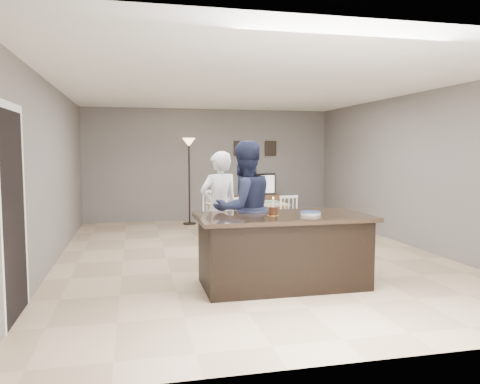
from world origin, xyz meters
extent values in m
plane|color=tan|center=(0.00, 0.00, 0.00)|extent=(8.00, 8.00, 0.00)
plane|color=slate|center=(0.00, 4.00, 1.35)|extent=(6.00, 0.00, 6.00)
plane|color=slate|center=(0.00, -4.00, 1.35)|extent=(6.00, 0.00, 6.00)
plane|color=slate|center=(-3.00, 0.00, 1.35)|extent=(0.00, 8.00, 8.00)
plane|color=slate|center=(3.00, 0.00, 1.35)|extent=(0.00, 8.00, 8.00)
plane|color=white|center=(0.00, 0.00, 2.70)|extent=(8.00, 8.00, 0.00)
cube|color=black|center=(0.00, -1.80, 0.42)|extent=(2.00, 1.00, 0.85)
cube|color=black|center=(0.00, -1.80, 0.88)|extent=(2.15, 1.10, 0.05)
cube|color=brown|center=(1.20, 3.77, 0.30)|extent=(1.20, 0.40, 0.60)
imported|color=black|center=(1.20, 3.84, 0.86)|extent=(0.91, 0.12, 0.53)
plane|color=orange|center=(1.20, 3.76, 0.87)|extent=(0.78, 0.00, 0.78)
cube|color=black|center=(0.75, 3.98, 1.75)|extent=(0.30, 0.02, 0.38)
cube|color=black|center=(1.55, 3.98, 1.75)|extent=(0.30, 0.02, 0.38)
plane|color=black|center=(-2.99, -2.30, 1.05)|extent=(0.00, 2.10, 2.10)
plane|color=white|center=(-2.99, -2.30, 2.14)|extent=(0.00, 1.02, 1.02)
imported|color=silver|center=(-0.57, -0.45, 0.84)|extent=(0.71, 0.56, 1.69)
imported|color=#1B213D|center=(-0.37, -1.25, 0.91)|extent=(1.05, 0.92, 1.83)
cylinder|color=yellow|center=(-0.14, -1.83, 0.90)|extent=(0.15, 0.15, 0.00)
cylinder|color=#3B1F10|center=(-0.14, -1.83, 0.95)|extent=(0.11, 0.11, 0.10)
cylinder|color=white|center=(-0.14, -1.83, 1.06)|extent=(0.02, 0.02, 0.11)
sphere|color=#FFBF4C|center=(-0.14, -1.83, 1.12)|extent=(0.02, 0.02, 0.02)
cylinder|color=white|center=(0.33, -1.89, 0.91)|extent=(0.25, 0.25, 0.01)
cylinder|color=white|center=(0.33, -1.89, 0.92)|extent=(0.25, 0.25, 0.01)
cylinder|color=white|center=(0.33, -1.89, 0.93)|extent=(0.25, 0.25, 0.01)
cylinder|color=#2D4B8C|center=(0.33, -1.89, 0.94)|extent=(0.26, 0.26, 0.00)
cube|color=tan|center=(0.31, 1.36, 0.67)|extent=(1.55, 0.98, 0.04)
cylinder|color=tan|center=(-0.31, 0.95, 0.33)|extent=(0.06, 0.06, 0.65)
cylinder|color=tan|center=(0.93, 1.77, 0.33)|extent=(0.06, 0.06, 0.65)
cube|color=#437961|center=(0.31, 1.36, 0.69)|extent=(1.31, 0.46, 0.01)
cube|color=silver|center=(-0.12, 0.66, 0.41)|extent=(0.42, 0.41, 0.04)
cylinder|color=silver|center=(-0.26, 0.50, 0.20)|extent=(0.03, 0.03, 0.39)
cylinder|color=silver|center=(0.02, 0.83, 0.20)|extent=(0.03, 0.03, 0.39)
cube|color=silver|center=(-0.10, 0.50, 0.87)|extent=(0.35, 0.07, 0.05)
cube|color=silver|center=(0.88, 0.77, 0.41)|extent=(0.42, 0.41, 0.04)
cylinder|color=silver|center=(0.74, 0.61, 0.20)|extent=(0.03, 0.03, 0.39)
cylinder|color=silver|center=(1.02, 0.94, 0.20)|extent=(0.03, 0.03, 0.39)
cube|color=silver|center=(0.90, 0.61, 0.87)|extent=(0.35, 0.07, 0.05)
cube|color=silver|center=(-0.26, 1.94, 0.41)|extent=(0.42, 0.41, 0.04)
cylinder|color=silver|center=(-0.12, 2.10, 0.20)|extent=(0.03, 0.03, 0.39)
cylinder|color=silver|center=(-0.40, 1.78, 0.20)|extent=(0.03, 0.03, 0.39)
cube|color=silver|center=(-0.28, 2.10, 0.87)|extent=(0.35, 0.07, 0.05)
cube|color=silver|center=(0.74, 2.05, 0.41)|extent=(0.42, 0.41, 0.04)
cylinder|color=silver|center=(0.88, 2.21, 0.20)|extent=(0.03, 0.03, 0.39)
cylinder|color=silver|center=(0.60, 1.89, 0.20)|extent=(0.03, 0.03, 0.39)
cube|color=silver|center=(0.72, 2.21, 0.87)|extent=(0.35, 0.07, 0.05)
cylinder|color=black|center=(-0.57, 3.37, 0.02)|extent=(0.30, 0.30, 0.03)
cylinder|color=black|center=(-0.57, 3.37, 0.93)|extent=(0.04, 0.04, 1.82)
cone|color=#FFCC8C|center=(-0.57, 3.37, 1.89)|extent=(0.30, 0.30, 0.19)
camera|label=1|loc=(-1.81, -7.33, 1.70)|focal=35.00mm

